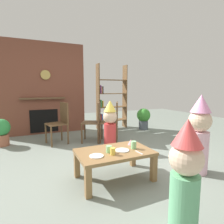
% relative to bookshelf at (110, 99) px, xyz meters
% --- Properties ---
extents(ground_plane, '(12.00, 12.00, 0.00)m').
position_rel_bookshelf_xyz_m(ground_plane, '(-0.99, -2.40, -0.89)').
color(ground_plane, gray).
extents(brick_fireplace_feature, '(2.20, 0.28, 2.40)m').
position_rel_bookshelf_xyz_m(brick_fireplace_feature, '(-1.86, 0.20, 0.31)').
color(brick_fireplace_feature, brown).
rests_on(brick_fireplace_feature, ground_plane).
extents(bookshelf, '(0.90, 0.28, 1.90)m').
position_rel_bookshelf_xyz_m(bookshelf, '(0.00, 0.00, 0.00)').
color(bookshelf, brown).
rests_on(bookshelf, ground_plane).
extents(coffee_table, '(0.97, 0.61, 0.39)m').
position_rel_bookshelf_xyz_m(coffee_table, '(-1.19, -2.86, -0.56)').
color(coffee_table, olive).
rests_on(coffee_table, ground_plane).
extents(paper_cup_near_left, '(0.07, 0.07, 0.10)m').
position_rel_bookshelf_xyz_m(paper_cup_near_left, '(-0.92, -2.89, -0.44)').
color(paper_cup_near_left, '#8CD18C').
rests_on(paper_cup_near_left, coffee_table).
extents(paper_cup_near_right, '(0.06, 0.06, 0.09)m').
position_rel_bookshelf_xyz_m(paper_cup_near_right, '(-1.27, -2.98, -0.45)').
color(paper_cup_near_right, '#F2CC4C').
rests_on(paper_cup_near_right, coffee_table).
extents(paper_cup_center, '(0.07, 0.07, 0.09)m').
position_rel_bookshelf_xyz_m(paper_cup_center, '(-1.29, -2.89, -0.45)').
color(paper_cup_center, '#8CD18C').
rests_on(paper_cup_center, coffee_table).
extents(paper_plate_front, '(0.18, 0.18, 0.01)m').
position_rel_bookshelf_xyz_m(paper_plate_front, '(-1.10, -2.90, -0.49)').
color(paper_plate_front, white).
rests_on(paper_plate_front, coffee_table).
extents(paper_plate_rear, '(0.17, 0.17, 0.01)m').
position_rel_bookshelf_xyz_m(paper_plate_rear, '(-1.48, -2.95, -0.49)').
color(paper_plate_rear, white).
rests_on(paper_plate_rear, coffee_table).
extents(birthday_cake_slice, '(0.10, 0.10, 0.08)m').
position_rel_bookshelf_xyz_m(birthday_cake_slice, '(-0.86, -2.72, -0.46)').
color(birthday_cake_slice, pink).
rests_on(birthday_cake_slice, coffee_table).
extents(table_fork, '(0.03, 0.15, 0.01)m').
position_rel_bookshelf_xyz_m(table_fork, '(-0.94, -3.06, -0.49)').
color(table_fork, silver).
rests_on(table_fork, coffee_table).
extents(child_with_cone_hat, '(0.27, 0.27, 0.97)m').
position_rel_bookshelf_xyz_m(child_with_cone_hat, '(-1.07, -3.93, -0.37)').
color(child_with_cone_hat, '#66B27F').
rests_on(child_with_cone_hat, ground_plane).
extents(child_in_pink, '(0.31, 0.31, 1.12)m').
position_rel_bookshelf_xyz_m(child_in_pink, '(-0.02, -3.18, -0.29)').
color(child_in_pink, '#EAB2C6').
rests_on(child_in_pink, ground_plane).
extents(child_by_the_chairs, '(0.27, 0.27, 0.98)m').
position_rel_bookshelf_xyz_m(child_by_the_chairs, '(-0.78, -1.77, -0.37)').
color(child_by_the_chairs, '#D13838').
rests_on(child_by_the_chairs, ground_plane).
extents(dining_chair_left, '(0.48, 0.48, 0.90)m').
position_rel_bookshelf_xyz_m(dining_chair_left, '(-1.59, -0.91, -0.38)').
color(dining_chair_left, brown).
rests_on(dining_chair_left, ground_plane).
extents(dining_chair_middle, '(0.54, 0.54, 0.90)m').
position_rel_bookshelf_xyz_m(dining_chair_middle, '(-0.86, -1.12, -0.38)').
color(dining_chair_middle, brown).
rests_on(dining_chair_middle, ground_plane).
extents(dining_chair_right, '(0.54, 0.54, 0.90)m').
position_rel_bookshelf_xyz_m(dining_chair_right, '(-0.49, -1.27, -0.38)').
color(dining_chair_right, brown).
rests_on(dining_chair_right, ground_plane).
extents(potted_plant_tall, '(0.40, 0.40, 0.62)m').
position_rel_bookshelf_xyz_m(potted_plant_tall, '(0.86, -0.51, -0.53)').
color(potted_plant_tall, '#4C5660').
rests_on(potted_plant_tall, ground_plane).
extents(potted_plant_short, '(0.36, 0.36, 0.57)m').
position_rel_bookshelf_xyz_m(potted_plant_short, '(-2.76, -0.60, -0.57)').
color(potted_plant_short, '#9E5B42').
rests_on(potted_plant_short, ground_plane).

